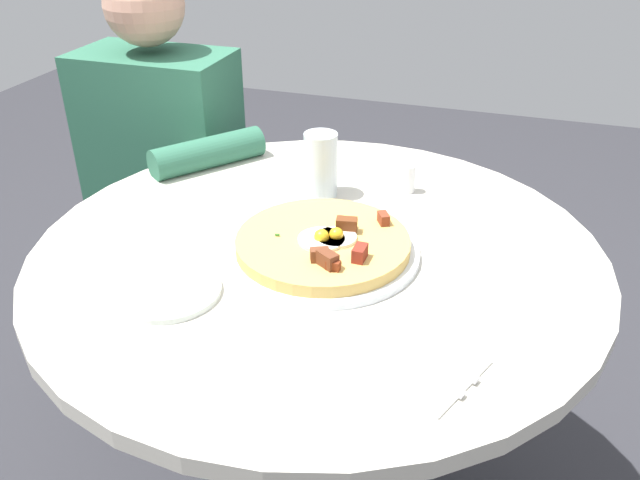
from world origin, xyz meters
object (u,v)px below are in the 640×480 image
object	(u,v)px
breakfast_pizza	(324,243)
salt_shaker	(409,179)
fork	(420,352)
pizza_plate	(323,251)
knife	(405,365)
bread_plate	(169,291)
water_glass	(321,165)
person_seated	(171,209)
dining_table	(317,323)

from	to	relation	value
breakfast_pizza	salt_shaker	size ratio (longest dim) A/B	5.16
fork	pizza_plate	bearing A→B (deg)	-23.15
breakfast_pizza	salt_shaker	bearing A→B (deg)	73.28
fork	knife	size ratio (longest dim) A/B	1.00
bread_plate	pizza_plate	bearing A→B (deg)	44.08
bread_plate	breakfast_pizza	bearing A→B (deg)	43.58
bread_plate	water_glass	bearing A→B (deg)	73.97
fork	bread_plate	bearing A→B (deg)	18.83
fork	salt_shaker	distance (m)	0.53
person_seated	salt_shaker	distance (m)	0.74
knife	water_glass	distance (m)	0.55
water_glass	dining_table	bearing A→B (deg)	-73.64
knife	salt_shaker	distance (m)	0.55
dining_table	fork	size ratio (longest dim) A/B	5.65
dining_table	knife	xyz separation A→B (m)	(0.22, -0.28, 0.18)
dining_table	salt_shaker	size ratio (longest dim) A/B	17.32
breakfast_pizza	dining_table	bearing A→B (deg)	127.17
person_seated	fork	world-z (taller)	person_seated
person_seated	pizza_plate	world-z (taller)	person_seated
breakfast_pizza	water_glass	distance (m)	0.24
dining_table	salt_shaker	bearing A→B (deg)	67.59
dining_table	pizza_plate	xyz separation A→B (m)	(0.02, -0.03, 0.18)
dining_table	water_glass	world-z (taller)	water_glass
fork	knife	bearing A→B (deg)	90.00
breakfast_pizza	bread_plate	distance (m)	0.28
breakfast_pizza	bread_plate	xyz separation A→B (m)	(-0.20, -0.19, -0.02)
bread_plate	salt_shaker	size ratio (longest dim) A/B	2.86
dining_table	person_seated	world-z (taller)	person_seated
pizza_plate	knife	xyz separation A→B (m)	(0.20, -0.25, 0.00)
fork	water_glass	bearing A→B (deg)	-34.32
pizza_plate	salt_shaker	size ratio (longest dim) A/B	5.75
bread_plate	water_glass	xyz separation A→B (m)	(0.12, 0.42, 0.06)
person_seated	knife	bearing A→B (deg)	-42.06
breakfast_pizza	water_glass	xyz separation A→B (m)	(-0.08, 0.23, 0.04)
breakfast_pizza	knife	distance (m)	0.32
pizza_plate	water_glass	bearing A→B (deg)	108.93
pizza_plate	salt_shaker	bearing A→B (deg)	72.81
fork	water_glass	size ratio (longest dim) A/B	1.36
dining_table	salt_shaker	world-z (taller)	salt_shaker
bread_plate	fork	size ratio (longest dim) A/B	0.93
pizza_plate	fork	xyz separation A→B (m)	(0.21, -0.22, 0.00)
dining_table	knife	size ratio (longest dim) A/B	5.65
dining_table	person_seated	size ratio (longest dim) A/B	0.90
breakfast_pizza	fork	size ratio (longest dim) A/B	1.69
person_seated	knife	xyz separation A→B (m)	(0.78, -0.71, 0.24)
person_seated	salt_shaker	world-z (taller)	person_seated
knife	dining_table	bearing A→B (deg)	-29.42
bread_plate	knife	world-z (taller)	bread_plate
dining_table	bread_plate	xyz separation A→B (m)	(-0.18, -0.22, 0.18)
breakfast_pizza	fork	distance (m)	0.30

